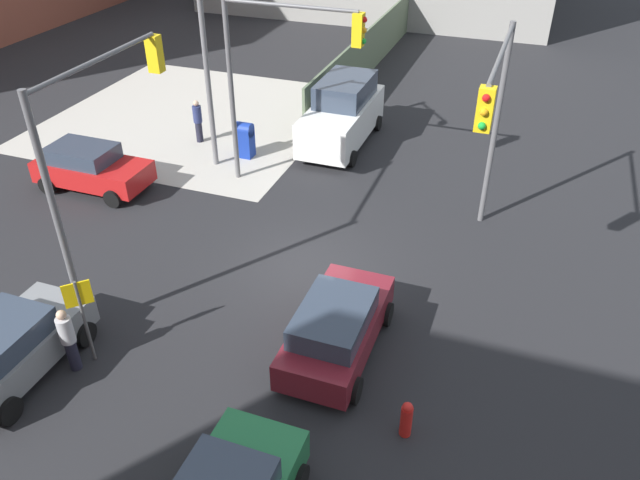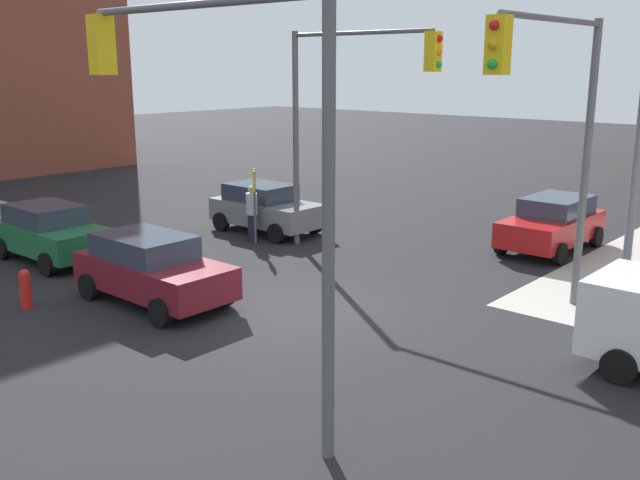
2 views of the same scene
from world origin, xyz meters
The scene contains 12 objects.
ground_plane centered at (0.00, 0.00, 0.00)m, with size 120.00×120.00×0.00m, color black.
traffic_signal_nw_corner centered at (-2.53, 4.50, 4.61)m, with size 5.19×0.36×6.50m.
traffic_signal_se_corner centered at (2.40, -4.50, 4.63)m, with size 5.50×0.36×6.50m.
traffic_signal_ne_corner centered at (4.50, 2.66, 4.59)m, with size 0.36×4.88×6.50m.
street_lamp_corner centered at (4.91, 5.57, 4.70)m, with size 2.25×1.78×8.00m.
warning_sign_two_way centered at (-5.40, 3.56, 1.64)m, with size 0.48×0.48×2.40m.
fire_hydrant centered at (-5.00, -4.20, 0.49)m, with size 0.26×0.26×0.94m.
sedan_maroon centered at (-3.14, -1.99, 0.84)m, with size 4.16×2.02×1.62m.
coupe_gray centered at (-6.39, 4.99, 0.84)m, with size 3.88×2.02×1.62m.
coupe_red centered at (1.94, 9.04, 0.84)m, with size 2.02×4.08×1.62m.
sedan_green centered at (-8.45, -1.65, 0.84)m, with size 3.81×2.02×1.62m.
pedestrian_waiting centered at (-5.80, 3.80, 0.94)m, with size 0.36×0.36×1.79m.
Camera 2 is at (10.53, -11.58, 5.51)m, focal length 40.00 mm.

